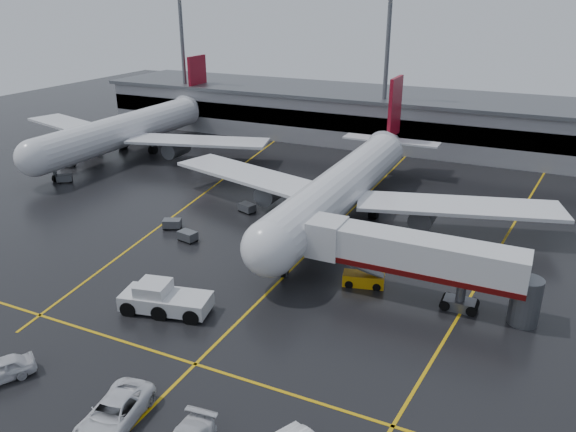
% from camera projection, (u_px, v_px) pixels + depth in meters
% --- Properties ---
extents(ground, '(220.00, 220.00, 0.00)m').
position_uv_depth(ground, '(313.00, 248.00, 58.90)').
color(ground, black).
rests_on(ground, ground).
extents(apron_line_centre, '(0.25, 90.00, 0.02)m').
position_uv_depth(apron_line_centre, '(313.00, 248.00, 58.89)').
color(apron_line_centre, gold).
rests_on(apron_line_centre, ground).
extents(apron_line_stop, '(60.00, 0.25, 0.02)m').
position_uv_depth(apron_line_stop, '(195.00, 364.00, 40.43)').
color(apron_line_stop, gold).
rests_on(apron_line_stop, ground).
extents(apron_line_left, '(9.99, 69.35, 0.02)m').
position_uv_depth(apron_line_left, '(205.00, 192.00, 75.21)').
color(apron_line_left, gold).
rests_on(apron_line_left, ground).
extents(apron_line_right, '(7.57, 69.64, 0.02)m').
position_uv_depth(apron_line_right, '(503.00, 242.00, 60.16)').
color(apron_line_right, gold).
rests_on(apron_line_right, ground).
extents(terminal, '(122.00, 19.00, 8.60)m').
position_uv_depth(terminal, '(420.00, 120.00, 97.53)').
color(terminal, gray).
rests_on(terminal, ground).
extents(light_mast_left, '(3.00, 1.20, 25.45)m').
position_uv_depth(light_mast_left, '(183.00, 52.00, 106.59)').
color(light_mast_left, '#595B60').
rests_on(light_mast_left, ground).
extents(light_mast_mid, '(3.00, 1.20, 25.45)m').
position_uv_depth(light_mast_mid, '(387.00, 63.00, 90.75)').
color(light_mast_mid, '#595B60').
rests_on(light_mast_mid, ground).
extents(main_airliner, '(48.80, 45.60, 14.10)m').
position_uv_depth(main_airliner, '(346.00, 184.00, 65.47)').
color(main_airliner, silver).
rests_on(main_airliner, ground).
extents(second_airliner, '(48.80, 45.60, 14.10)m').
position_uv_depth(second_airliner, '(131.00, 128.00, 92.18)').
color(second_airliner, silver).
rests_on(second_airliner, ground).
extents(jet_bridge, '(19.90, 3.40, 6.05)m').
position_uv_depth(jet_bridge, '(415.00, 258.00, 47.70)').
color(jet_bridge, silver).
rests_on(jet_bridge, ground).
extents(pushback_tractor, '(7.97, 4.62, 2.68)m').
position_uv_depth(pushback_tractor, '(164.00, 300.00, 46.85)').
color(pushback_tractor, silver).
rests_on(pushback_tractor, ground).
extents(belt_loader, '(4.03, 2.49, 2.38)m').
position_uv_depth(belt_loader, '(364.00, 279.00, 51.18)').
color(belt_loader, '#CD8C08').
rests_on(belt_loader, ground).
extents(service_van_a, '(3.76, 6.55, 1.72)m').
position_uv_depth(service_van_a, '(114.00, 413.00, 34.48)').
color(service_van_a, white).
rests_on(service_van_a, ground).
extents(baggage_cart_a, '(2.21, 1.66, 1.12)m').
position_uv_depth(baggage_cart_a, '(188.00, 236.00, 60.30)').
color(baggage_cart_a, '#595B60').
rests_on(baggage_cart_a, ground).
extents(baggage_cart_b, '(2.36, 2.00, 1.12)m').
position_uv_depth(baggage_cart_b, '(172.00, 223.00, 63.47)').
color(baggage_cart_b, '#595B60').
rests_on(baggage_cart_b, ground).
extents(baggage_cart_c, '(2.32, 1.89, 1.12)m').
position_uv_depth(baggage_cart_c, '(247.00, 207.00, 68.23)').
color(baggage_cart_c, '#595B60').
rests_on(baggage_cart_c, ground).
extents(baggage_cart_d, '(2.21, 1.65, 1.12)m').
position_uv_depth(baggage_cart_d, '(68.00, 163.00, 85.97)').
color(baggage_cart_d, '#595B60').
rests_on(baggage_cart_d, ground).
extents(baggage_cart_e, '(2.37, 2.28, 1.12)m').
position_uv_depth(baggage_cart_e, '(65.00, 178.00, 79.05)').
color(baggage_cart_e, '#595B60').
rests_on(baggage_cart_e, ground).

